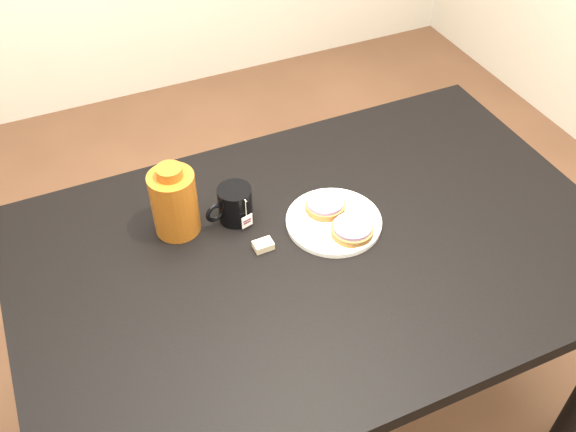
{
  "coord_description": "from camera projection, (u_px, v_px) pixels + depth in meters",
  "views": [
    {
      "loc": [
        -0.49,
        -0.91,
        1.83
      ],
      "look_at": [
        -0.05,
        0.07,
        0.81
      ],
      "focal_mm": 40.0,
      "sensor_mm": 36.0,
      "label": 1
    }
  ],
  "objects": [
    {
      "name": "ground_plane",
      "position": [
        312.0,
        411.0,
        2.01
      ],
      "size": [
        4.0,
        4.0,
        0.0
      ],
      "primitive_type": "plane",
      "color": "brown"
    },
    {
      "name": "table",
      "position": [
        319.0,
        270.0,
        1.55
      ],
      "size": [
        1.4,
        0.9,
        0.75
      ],
      "color": "black",
      "rests_on": "ground_plane"
    },
    {
      "name": "plate",
      "position": [
        334.0,
        221.0,
        1.54
      ],
      "size": [
        0.23,
        0.23,
        0.02
      ],
      "color": "white",
      "rests_on": "table"
    },
    {
      "name": "bagel_back",
      "position": [
        325.0,
        205.0,
        1.56
      ],
      "size": [
        0.1,
        0.1,
        0.03
      ],
      "color": "brown",
      "rests_on": "plate"
    },
    {
      "name": "bagel_front",
      "position": [
        352.0,
        229.0,
        1.5
      ],
      "size": [
        0.14,
        0.14,
        0.03
      ],
      "color": "brown",
      "rests_on": "plate"
    },
    {
      "name": "mug",
      "position": [
        234.0,
        204.0,
        1.53
      ],
      "size": [
        0.13,
        0.1,
        0.09
      ],
      "rotation": [
        0.0,
        0.0,
        0.25
      ],
      "color": "black",
      "rests_on": "table"
    },
    {
      "name": "teabag_pouch",
      "position": [
        263.0,
        245.0,
        1.48
      ],
      "size": [
        0.05,
        0.03,
        0.02
      ],
      "primitive_type": "cube",
      "rotation": [
        0.0,
        0.0,
        0.02
      ],
      "color": "#C6B793",
      "rests_on": "table"
    },
    {
      "name": "bagel_package",
      "position": [
        174.0,
        202.0,
        1.48
      ],
      "size": [
        0.14,
        0.14,
        0.19
      ],
      "rotation": [
        0.0,
        0.0,
        0.44
      ],
      "color": "#6A320E",
      "rests_on": "table"
    }
  ]
}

